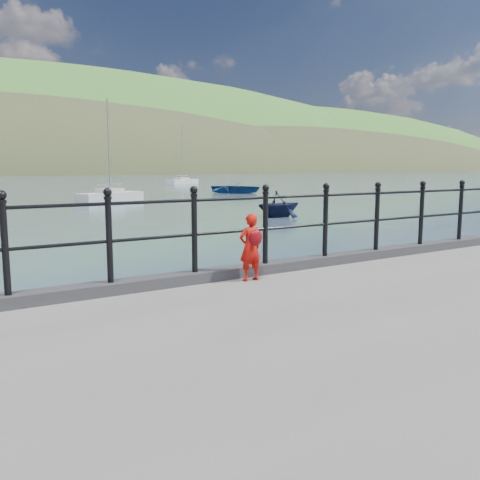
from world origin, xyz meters
TOP-DOWN VIEW (x-y plane):
  - ground at (0.00, 0.00)m, footprint 600.00×600.00m
  - kerb at (0.00, -0.15)m, footprint 60.00×0.30m
  - railing at (0.00, -0.15)m, footprint 18.11×0.11m
  - far_shore at (38.34, 239.41)m, footprint 830.00×200.00m
  - child at (0.11, -0.48)m, footprint 0.35×0.30m
  - launch_blue at (23.30, 36.83)m, footprint 5.82×6.44m
  - launch_navy at (12.10, 14.84)m, footprint 2.72×2.37m
  - sailboat_near at (8.51, 31.17)m, footprint 5.71×3.81m
  - sailboat_far at (30.91, 64.76)m, footprint 6.54×4.70m

SIDE VIEW (x-z plane):
  - far_shore at x=38.34m, z-range -100.57..55.43m
  - ground at x=0.00m, z-range 0.00..0.00m
  - sailboat_near at x=8.51m, z-range -3.55..4.23m
  - sailboat_far at x=30.91m, z-range -4.29..4.97m
  - launch_blue at x=23.30m, z-range 0.00..1.09m
  - launch_navy at x=12.10m, z-range 0.00..1.39m
  - kerb at x=0.00m, z-range 1.00..1.15m
  - child at x=0.11m, z-range 1.01..1.97m
  - railing at x=0.00m, z-range 1.23..2.42m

